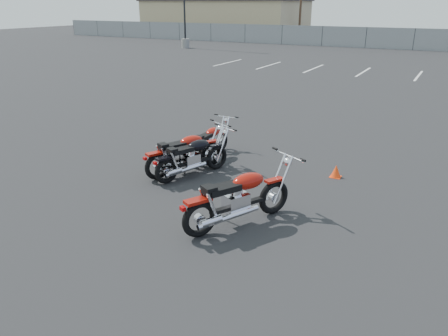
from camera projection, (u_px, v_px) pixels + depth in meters
The scene contains 10 objects.
ground at pixel (201, 206), 8.69m from camera, with size 120.00×120.00×0.00m, color black.
motorcycle_front_red at pixel (210, 142), 11.27m from camera, with size 0.74×1.91×0.93m.
motorcycle_second_black at pixel (192, 157), 10.04m from camera, with size 1.19×2.05×1.02m.
motorcycle_third_red at pixel (185, 153), 10.25m from camera, with size 1.33×2.12×1.07m.
motorcycle_rear_red at pixel (239, 198), 7.78m from camera, with size 1.55×2.28×1.16m.
training_cone_near at pixel (336, 171), 10.09m from camera, with size 0.25×0.25×0.29m.
light_pole_west at pixel (185, 20), 38.40m from camera, with size 0.80×0.70×9.32m.
chainlink_fence at pixel (414, 39), 37.15m from camera, with size 80.06×0.06×1.80m.
tan_building_west at pixel (226, 18), 52.26m from camera, with size 18.40×10.40×4.30m.
parking_line_stripes at pixel (338, 70), 26.24m from camera, with size 15.12×4.00×0.01m.
Camera 1 is at (4.15, -6.69, 3.79)m, focal length 35.00 mm.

